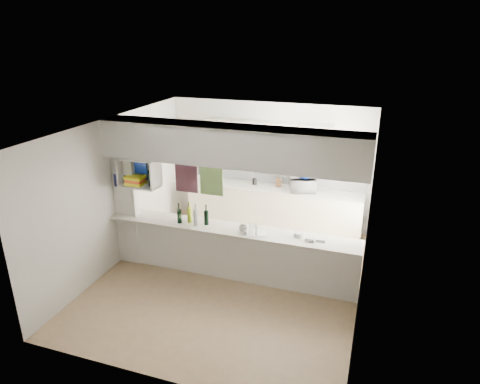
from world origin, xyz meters
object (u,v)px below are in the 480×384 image
at_px(bowl, 305,177).
at_px(microwave, 303,185).
at_px(dish_rack, 255,228).
at_px(wine_bottles, 193,216).

bearing_deg(bowl, microwave, -168.30).
bearing_deg(dish_rack, bowl, 61.62).
height_order(dish_rack, wine_bottles, wine_bottles).
xyz_separation_m(bowl, wine_bottles, (-1.48, -2.09, -0.17)).
bearing_deg(wine_bottles, bowl, 54.79).
bearing_deg(dish_rack, microwave, 62.57).
distance_m(bowl, wine_bottles, 2.57).
distance_m(microwave, wine_bottles, 2.53).
relative_size(microwave, bowl, 1.96).
bearing_deg(dish_rack, wine_bottles, 161.76).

